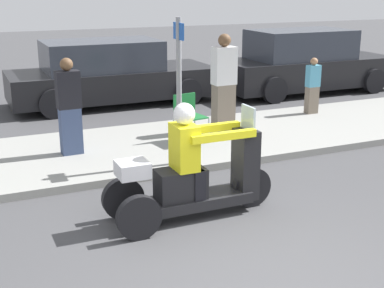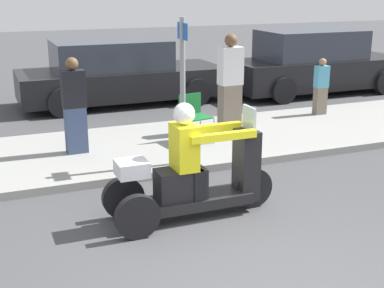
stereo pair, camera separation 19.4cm
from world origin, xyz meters
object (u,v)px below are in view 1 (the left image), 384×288
at_px(parked_car_lot_left, 109,74).
at_px(spectator_end_of_line, 224,85).
at_px(motorcycle_trike, 193,177).
at_px(spectator_with_child, 69,108).
at_px(spectator_mid_group, 312,87).
at_px(folding_chair_set_back, 188,113).
at_px(street_sign, 179,86).
at_px(parked_car_lot_far, 304,63).

bearing_deg(parked_car_lot_left, spectator_end_of_line, -71.61).
distance_m(motorcycle_trike, spectator_end_of_line, 3.73).
relative_size(spectator_end_of_line, spectator_with_child, 1.15).
xyz_separation_m(spectator_mid_group, folding_chair_set_back, (-3.22, -0.84, -0.06)).
relative_size(spectator_end_of_line, spectator_mid_group, 1.52).
bearing_deg(folding_chair_set_back, spectator_end_of_line, 24.18).
bearing_deg(spectator_mid_group, parked_car_lot_left, 138.19).
bearing_deg(street_sign, spectator_with_child, 140.50).
bearing_deg(parked_car_lot_left, parked_car_lot_far, -7.48).
bearing_deg(folding_chair_set_back, spectator_with_child, 177.36).
distance_m(motorcycle_trike, parked_car_lot_left, 6.76).
height_order(folding_chair_set_back, parked_car_lot_left, parked_car_lot_left).
relative_size(spectator_end_of_line, parked_car_lot_far, 0.38).
bearing_deg(folding_chair_set_back, motorcycle_trike, -112.28).
xyz_separation_m(motorcycle_trike, street_sign, (0.50, 1.64, 0.79)).
height_order(spectator_with_child, folding_chair_set_back, spectator_with_child).
distance_m(spectator_with_child, parked_car_lot_far, 7.52).
height_order(spectator_end_of_line, street_sign, street_sign).
height_order(spectator_mid_group, parked_car_lot_far, parked_car_lot_far).
bearing_deg(spectator_end_of_line, spectator_with_child, -173.97).
bearing_deg(street_sign, parked_car_lot_left, 86.54).
bearing_deg(spectator_end_of_line, street_sign, -135.60).
xyz_separation_m(folding_chair_set_back, parked_car_lot_far, (4.77, 3.33, 0.14)).
distance_m(spectator_mid_group, folding_chair_set_back, 3.33).
relative_size(spectator_mid_group, spectator_with_child, 0.76).
bearing_deg(spectator_with_child, spectator_end_of_line, 6.03).
relative_size(motorcycle_trike, street_sign, 0.98).
bearing_deg(street_sign, spectator_end_of_line, 44.40).
distance_m(motorcycle_trike, folding_chair_set_back, 2.93).
bearing_deg(folding_chair_set_back, spectator_mid_group, 14.70).
relative_size(folding_chair_set_back, parked_car_lot_left, 0.17).
bearing_deg(spectator_end_of_line, spectator_mid_group, 10.80).
distance_m(spectator_mid_group, parked_car_lot_far, 2.93).
xyz_separation_m(motorcycle_trike, parked_car_lot_left, (0.81, 6.71, 0.19)).
distance_m(motorcycle_trike, spectator_with_child, 2.97).
relative_size(spectator_end_of_line, folding_chair_set_back, 2.18).
bearing_deg(street_sign, folding_chair_set_back, 60.34).
bearing_deg(parked_car_lot_left, spectator_with_child, -113.75).
bearing_deg(parked_car_lot_left, street_sign, -93.46).
xyz_separation_m(spectator_end_of_line, spectator_mid_group, (2.33, 0.44, -0.30)).
distance_m(folding_chair_set_back, street_sign, 1.41).
relative_size(spectator_with_child, street_sign, 0.71).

